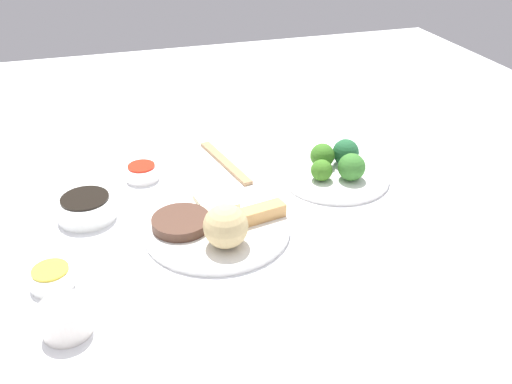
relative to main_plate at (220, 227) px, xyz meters
name	(u,v)px	position (x,y,z in m)	size (l,w,h in m)	color
tabletop	(211,220)	(0.00, 0.05, -0.02)	(2.20, 2.20, 0.02)	white
main_plate	(220,227)	(0.00, 0.00, 0.00)	(0.26, 0.26, 0.02)	white
rice_scoop	(223,227)	(-0.01, -0.07, 0.05)	(0.07, 0.07, 0.07)	tan
spring_roll	(257,214)	(0.07, -0.01, 0.02)	(0.10, 0.03, 0.02)	tan
crab_rangoon_wonton	(216,201)	(0.01, 0.07, 0.01)	(0.07, 0.07, 0.01)	beige
stir_fry_heap	(181,222)	(-0.07, 0.01, 0.02)	(0.10, 0.10, 0.02)	#4B2F22
broccoli_plate	(335,175)	(0.27, 0.12, 0.00)	(0.22, 0.22, 0.01)	white
broccoli_floret_0	(322,156)	(0.26, 0.15, 0.03)	(0.05, 0.05, 0.05)	#387020
broccoli_floret_1	(352,167)	(0.29, 0.08, 0.03)	(0.06, 0.06, 0.06)	#36742B
broccoli_floret_2	(346,152)	(0.31, 0.14, 0.03)	(0.06, 0.06, 0.06)	#1F5831
broccoli_floret_3	(322,170)	(0.23, 0.10, 0.03)	(0.04, 0.04, 0.04)	#3A721F
soy_sauce_bowl	(86,208)	(-0.22, 0.11, 0.01)	(0.10, 0.10, 0.04)	white
soy_sauce_bowl_liquid	(85,198)	(-0.22, 0.11, 0.03)	(0.09, 0.09, 0.00)	black
sauce_ramekin_hot_mustard	(52,278)	(-0.28, -0.07, 0.01)	(0.07, 0.07, 0.03)	white
sauce_ramekin_hot_mustard_liquid	(50,270)	(-0.28, -0.07, 0.02)	(0.05, 0.05, 0.00)	yellow
sauce_ramekin_sweet_and_sour	(142,173)	(-0.11, 0.23, 0.01)	(0.07, 0.07, 0.03)	white
sauce_ramekin_sweet_and_sour_liquid	(141,166)	(-0.11, 0.23, 0.02)	(0.05, 0.05, 0.00)	red
teacup	(66,319)	(-0.26, -0.18, 0.02)	(0.07, 0.07, 0.05)	silver
chopsticks_pair	(225,162)	(0.07, 0.24, 0.00)	(0.21, 0.02, 0.01)	#9E7A52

